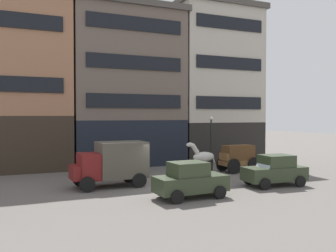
# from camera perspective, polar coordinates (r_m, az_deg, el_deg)

# --- Properties ---
(ground_plane) EXTENTS (120.00, 120.00, 0.00)m
(ground_plane) POSITION_cam_1_polar(r_m,az_deg,el_deg) (21.70, -0.84, -9.41)
(ground_plane) COLOR #605B56
(building_far_left) EXTENTS (9.94, 5.58, 13.53)m
(building_far_left) POSITION_cam_1_polar(r_m,az_deg,el_deg) (29.91, -24.48, 6.57)
(building_far_left) COLOR #33281E
(building_far_left) RESTS_ON ground_plane
(building_center_left) EXTENTS (9.77, 5.58, 13.45)m
(building_center_left) POSITION_cam_1_polar(r_m,az_deg,el_deg) (31.17, -6.61, 6.43)
(building_center_left) COLOR black
(building_center_left) RESTS_ON ground_plane
(building_center_right) EXTENTS (8.44, 5.58, 14.59)m
(building_center_right) POSITION_cam_1_polar(r_m,az_deg,el_deg) (34.72, 7.48, 6.88)
(building_center_right) COLOR black
(building_center_right) RESTS_ON ground_plane
(cargo_wagon) EXTENTS (2.97, 1.63, 1.98)m
(cargo_wagon) POSITION_cam_1_polar(r_m,az_deg,el_deg) (27.11, 11.00, -4.77)
(cargo_wagon) COLOR brown
(cargo_wagon) RESTS_ON ground_plane
(draft_horse) EXTENTS (2.35, 0.68, 2.30)m
(draft_horse) POSITION_cam_1_polar(r_m,az_deg,el_deg) (25.56, 5.50, -4.85)
(draft_horse) COLOR beige
(draft_horse) RESTS_ON ground_plane
(delivery_truck_far) EXTENTS (4.42, 2.29, 2.62)m
(delivery_truck_far) POSITION_cam_1_polar(r_m,az_deg,el_deg) (21.33, -8.88, -5.74)
(delivery_truck_far) COLOR maroon
(delivery_truck_far) RESTS_ON ground_plane
(sedan_dark) EXTENTS (3.78, 2.01, 1.83)m
(sedan_dark) POSITION_cam_1_polar(r_m,az_deg,el_deg) (18.34, 3.54, -8.55)
(sedan_dark) COLOR #2D3823
(sedan_dark) RESTS_ON ground_plane
(sedan_light) EXTENTS (3.80, 2.06, 1.83)m
(sedan_light) POSITION_cam_1_polar(r_m,az_deg,el_deg) (22.33, 16.59, -6.78)
(sedan_light) COLOR #2D3823
(sedan_light) RESTS_ON ground_plane
(pedestrian_officer) EXTENTS (0.42, 0.42, 1.79)m
(pedestrian_officer) POSITION_cam_1_polar(r_m,az_deg,el_deg) (26.28, -3.96, -5.31)
(pedestrian_officer) COLOR #38332D
(pedestrian_officer) RESTS_ON ground_plane
(streetlamp_curbside) EXTENTS (0.32, 0.32, 4.12)m
(streetlamp_curbside) POSITION_cam_1_polar(r_m,az_deg,el_deg) (28.96, 6.86, -1.32)
(streetlamp_curbside) COLOR black
(streetlamp_curbside) RESTS_ON ground_plane
(fire_hydrant_curbside) EXTENTS (0.24, 0.24, 0.83)m
(fire_hydrant_curbside) POSITION_cam_1_polar(r_m,az_deg,el_deg) (26.13, -13.96, -6.62)
(fire_hydrant_curbside) COLOR maroon
(fire_hydrant_curbside) RESTS_ON ground_plane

